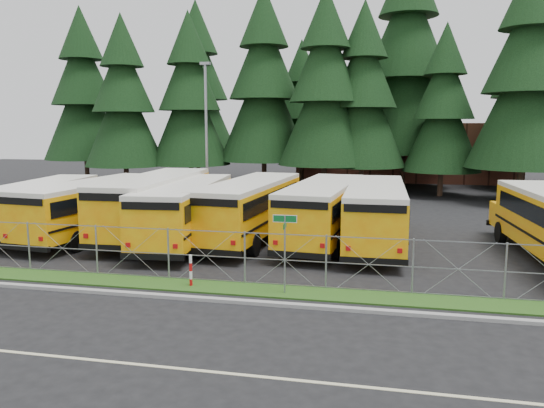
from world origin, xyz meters
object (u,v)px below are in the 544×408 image
at_px(bus_6, 376,215).
at_px(street_sign, 285,237).
at_px(bus_1, 98,209).
at_px(bus_3, 188,212).
at_px(bus_0, 44,208).
at_px(bus_5, 325,212).
at_px(striped_bollard, 191,271).
at_px(light_standard, 206,130).
at_px(bus_2, 158,205).
at_px(bus_4, 253,210).

relative_size(bus_6, street_sign, 4.11).
distance_m(bus_1, bus_3, 5.10).
relative_size(bus_0, bus_1, 0.95).
height_order(bus_5, striped_bollard, bus_5).
bearing_deg(light_standard, bus_0, -117.26).
bearing_deg(light_standard, bus_3, -75.98).
bearing_deg(bus_0, bus_3, -8.73).
xyz_separation_m(bus_3, street_sign, (6.25, -7.16, 0.52)).
distance_m(bus_3, bus_5, 6.85).
bearing_deg(bus_2, bus_4, -1.89).
distance_m(bus_0, street_sign, 16.54).
xyz_separation_m(bus_4, light_standard, (-5.84, 10.03, 3.97)).
height_order(bus_5, bus_6, bus_6).
xyz_separation_m(bus_1, bus_4, (8.11, 1.00, 0.05)).
relative_size(bus_0, bus_6, 0.93).
height_order(bus_2, bus_3, bus_2).
bearing_deg(bus_3, bus_4, 17.93).
bearing_deg(bus_2, bus_0, -174.71).
bearing_deg(bus_0, striped_bollard, -39.50).
bearing_deg(bus_6, light_standard, 139.54).
bearing_deg(bus_4, bus_2, -174.88).
xyz_separation_m(bus_5, striped_bollard, (-3.92, -8.53, -0.91)).
distance_m(bus_1, bus_2, 3.11).
bearing_deg(bus_5, bus_6, -2.08).
xyz_separation_m(bus_0, bus_2, (6.26, 0.80, 0.20)).
relative_size(bus_2, light_standard, 1.21).
distance_m(bus_2, bus_5, 8.83).
height_order(bus_3, bus_6, bus_6).
distance_m(bus_6, light_standard, 16.22).
bearing_deg(bus_2, bus_5, -0.50).
relative_size(bus_6, light_standard, 1.14).
xyz_separation_m(street_sign, light_standard, (-9.08, 18.46, 3.47)).
bearing_deg(bus_1, bus_0, -176.34).
bearing_deg(bus_0, light_standard, 57.15).
bearing_deg(street_sign, bus_3, 131.13).
height_order(bus_0, bus_2, bus_2).
bearing_deg(light_standard, bus_5, -45.91).
distance_m(street_sign, striped_bollard, 3.78).
bearing_deg(light_standard, bus_2, -86.15).
xyz_separation_m(bus_5, street_sign, (-0.43, -8.65, 0.52)).
distance_m(bus_4, light_standard, 12.27).
bearing_deg(bus_3, bus_0, 172.00).
height_order(bus_3, light_standard, light_standard).
bearing_deg(bus_0, bus_6, -3.28).
distance_m(bus_2, bus_4, 5.17).
relative_size(bus_1, bus_6, 0.98).
xyz_separation_m(bus_0, street_sign, (14.66, -7.62, 0.63)).
bearing_deg(bus_2, striped_bollard, -61.40).
distance_m(bus_1, striped_bollard, 10.76).
height_order(bus_1, striped_bollard, bus_1).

